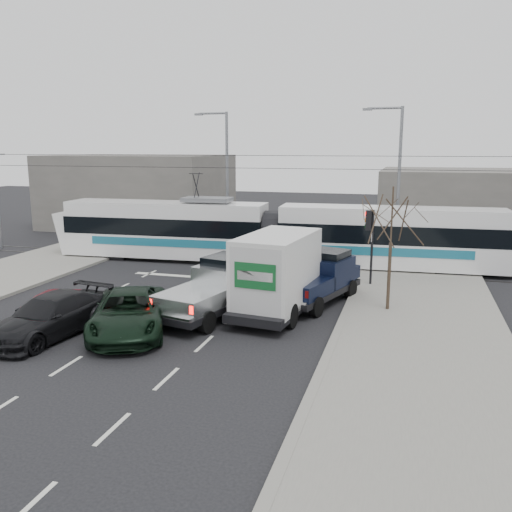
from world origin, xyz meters
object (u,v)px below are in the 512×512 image
(navy_pickup, at_px, (320,278))
(dark_car, at_px, (50,316))
(street_lamp_near, at_px, (396,174))
(box_truck, at_px, (282,273))
(bare_tree, at_px, (392,221))
(traffic_signal, at_px, (370,231))
(red_car, at_px, (49,311))
(green_car, at_px, (129,313))
(silver_pickup, at_px, (220,286))
(tram, at_px, (272,233))
(street_lamp_far, at_px, (225,170))

(navy_pickup, bearing_deg, dark_car, -123.17)
(navy_pickup, bearing_deg, street_lamp_near, 93.58)
(street_lamp_near, distance_m, box_truck, 13.71)
(bare_tree, distance_m, box_truck, 4.84)
(traffic_signal, distance_m, red_car, 14.66)
(box_truck, xyz_separation_m, red_car, (-7.79, -4.49, -0.93))
(bare_tree, distance_m, green_car, 10.77)
(box_truck, bearing_deg, dark_car, -138.43)
(traffic_signal, distance_m, green_car, 12.22)
(street_lamp_near, distance_m, silver_pickup, 15.39)
(navy_pickup, xyz_separation_m, green_car, (-5.99, -5.91, -0.32))
(bare_tree, xyz_separation_m, tram, (-6.89, 7.73, -1.97))
(green_car, relative_size, red_car, 1.31)
(green_car, bearing_deg, street_lamp_near, 39.38)
(street_lamp_near, bearing_deg, traffic_signal, -96.41)
(traffic_signal, relative_size, box_truck, 0.52)
(bare_tree, bearing_deg, navy_pickup, 166.16)
(tram, relative_size, red_car, 6.06)
(silver_pickup, relative_size, red_car, 1.54)
(traffic_signal, relative_size, street_lamp_near, 0.40)
(tram, xyz_separation_m, dark_car, (-4.59, -14.01, -1.09))
(bare_tree, bearing_deg, box_truck, -164.17)
(box_truck, distance_m, green_car, 6.28)
(traffic_signal, height_order, box_truck, traffic_signal)
(box_truck, height_order, dark_car, box_truck)
(bare_tree, height_order, street_lamp_far, street_lamp_far)
(bare_tree, bearing_deg, dark_car, -151.33)
(street_lamp_near, distance_m, green_car, 19.29)
(bare_tree, xyz_separation_m, silver_pickup, (-6.60, -1.95, -2.69))
(traffic_signal, bearing_deg, navy_pickup, -119.05)
(navy_pickup, distance_m, green_car, 8.42)
(bare_tree, bearing_deg, green_car, -149.89)
(box_truck, height_order, green_car, box_truck)
(street_lamp_far, bearing_deg, traffic_signal, -41.72)
(tram, bearing_deg, bare_tree, -51.48)
(bare_tree, distance_m, red_car, 13.60)
(street_lamp_far, xyz_separation_m, silver_pickup, (5.18, -15.45, -4.01))
(traffic_signal, distance_m, dark_car, 14.72)
(street_lamp_near, relative_size, red_car, 2.15)
(bare_tree, height_order, traffic_signal, bare_tree)
(bare_tree, distance_m, traffic_signal, 4.28)
(silver_pickup, bearing_deg, tram, 104.93)
(traffic_signal, relative_size, street_lamp_far, 0.40)
(street_lamp_near, bearing_deg, bare_tree, -88.58)
(street_lamp_far, height_order, silver_pickup, street_lamp_far)
(bare_tree, xyz_separation_m, street_lamp_far, (-11.79, 13.50, 1.32))
(street_lamp_near, bearing_deg, tram, -150.31)
(street_lamp_far, distance_m, navy_pickup, 16.05)
(red_car, bearing_deg, green_car, 2.05)
(silver_pickup, distance_m, box_truck, 2.60)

